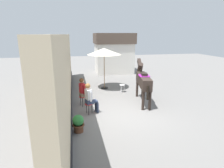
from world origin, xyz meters
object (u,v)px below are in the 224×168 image
at_px(seated_visitor_near, 90,97).
at_px(spare_stool_white, 122,86).
at_px(saddled_horse_center, 143,80).
at_px(cafe_parasol, 104,52).
at_px(flower_planter_near, 78,123).
at_px(seated_visitor_far, 84,90).

bearing_deg(seated_visitor_near, spare_stool_white, 52.01).
distance_m(seated_visitor_near, saddled_horse_center, 2.97).
bearing_deg(cafe_parasol, saddled_horse_center, -62.02).
bearing_deg(flower_planter_near, saddled_horse_center, 36.55).
height_order(seated_visitor_near, cafe_parasol, cafe_parasol).
bearing_deg(seated_visitor_far, flower_planter_near, -98.04).
distance_m(saddled_horse_center, spare_stool_white, 2.08).
distance_m(seated_visitor_far, saddled_horse_center, 3.02).
height_order(seated_visitor_far, cafe_parasol, cafe_parasol).
xyz_separation_m(seated_visitor_near, saddled_horse_center, (2.79, 0.96, 0.38)).
xyz_separation_m(seated_visitor_far, flower_planter_near, (-0.36, -2.55, -0.44)).
distance_m(cafe_parasol, spare_stool_white, 2.39).
bearing_deg(spare_stool_white, saddled_horse_center, -71.97).
height_order(seated_visitor_near, flower_planter_near, seated_visitor_near).
height_order(saddled_horse_center, spare_stool_white, saddled_horse_center).
height_order(flower_planter_near, cafe_parasol, cafe_parasol).
relative_size(seated_visitor_near, flower_planter_near, 2.17).
relative_size(saddled_horse_center, cafe_parasol, 1.15).
bearing_deg(spare_stool_white, seated_visitor_near, -127.99).
xyz_separation_m(cafe_parasol, spare_stool_white, (0.92, -1.01, -1.96)).
xyz_separation_m(saddled_horse_center, flower_planter_near, (-3.35, -2.49, -0.82)).
xyz_separation_m(flower_planter_near, cafe_parasol, (1.84, 5.34, 2.03)).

